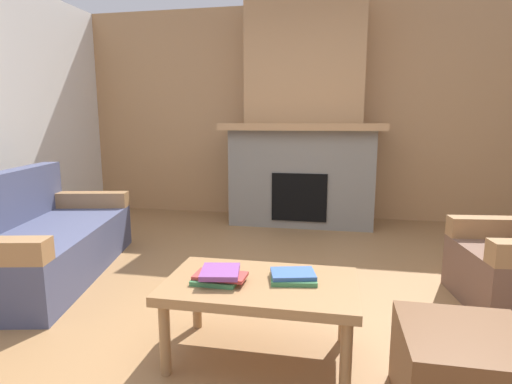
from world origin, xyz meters
name	(u,v)px	position (x,y,z in m)	size (l,w,h in m)	color
ground	(268,319)	(0.00, 0.00, 0.00)	(9.00, 9.00, 0.00)	olive
wall_back_wood_panel	(306,114)	(0.00, 3.00, 1.35)	(6.00, 0.12, 2.70)	tan
fireplace	(303,129)	(0.00, 2.62, 1.16)	(1.90, 0.82, 2.70)	gray
couch	(40,242)	(-1.95, 0.39, 0.29)	(1.20, 1.94, 0.85)	#474C6B
coffee_table	(261,291)	(0.03, -0.43, 0.38)	(1.00, 0.60, 0.43)	#997047
ottoman	(463,376)	(0.95, -0.73, 0.20)	(0.52, 0.52, 0.40)	brown
book_stack_near_edge	(219,276)	(-0.18, -0.48, 0.46)	(0.28, 0.24, 0.07)	#3D7F4C
book_stack_center	(293,276)	(0.19, -0.38, 0.45)	(0.26, 0.25, 0.05)	#3D7F4C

